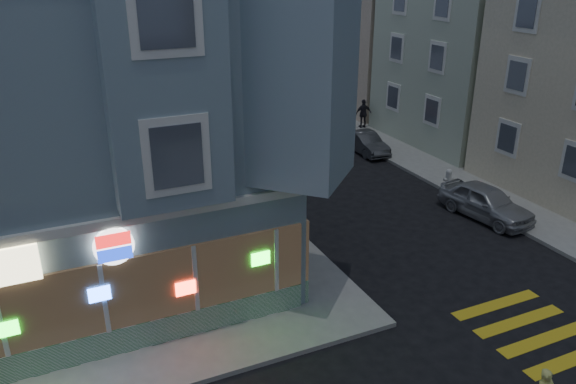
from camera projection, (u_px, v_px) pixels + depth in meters
sidewalk_ne at (458, 103)px, 41.76m from camera, size 24.00×42.00×0.15m
corner_building at (21, 97)px, 18.35m from camera, size 14.60×14.60×11.40m
row_house_b at (501, 45)px, 32.50m from camera, size 12.00×8.60×10.50m
row_house_c at (408, 40)px, 40.35m from camera, size 12.00×8.60×9.00m
row_house_d at (346, 18)px, 47.63m from camera, size 12.00×8.60×10.50m
utility_pole at (322, 46)px, 36.58m from camera, size 2.20×0.30×9.00m
street_tree_near at (287, 47)px, 42.03m from camera, size 3.00×3.00×5.30m
street_tree_far at (249, 35)px, 48.75m from camera, size 3.00×3.00×5.30m
pedestrian_a at (345, 118)px, 34.32m from camera, size 0.89×0.72×1.72m
pedestrian_b at (363, 114)px, 35.19m from camera, size 1.10×0.57×1.79m
parked_car_a at (486, 202)px, 23.20m from camera, size 2.21×4.32×1.41m
parked_car_b at (366, 143)px, 31.12m from camera, size 1.33×3.57×1.17m
parked_car_c at (292, 123)px, 34.67m from camera, size 2.24×4.41×1.22m
parked_car_d at (282, 97)px, 40.64m from camera, size 3.12×5.65×1.50m
traffic_signal at (249, 205)px, 16.29m from camera, size 0.59×0.53×4.77m
fire_hydrant at (449, 178)px, 26.04m from camera, size 0.51×0.30×0.89m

